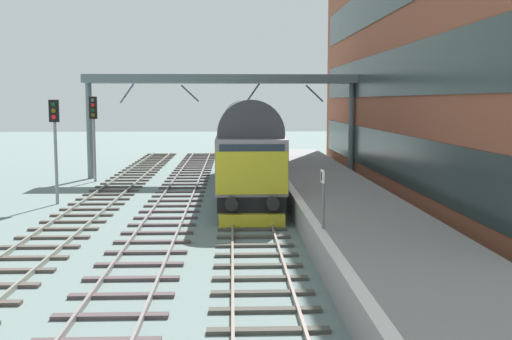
{
  "coord_description": "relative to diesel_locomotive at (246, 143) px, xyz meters",
  "views": [
    {
      "loc": [
        -0.72,
        -25.33,
        4.64
      ],
      "look_at": [
        0.2,
        -1.21,
        1.98
      ],
      "focal_mm": 44.25,
      "sensor_mm": 36.0,
      "label": 1
    }
  ],
  "objects": [
    {
      "name": "track_adjacent_far_west",
      "position": [
        -6.8,
        -6.92,
        -2.43
      ],
      "size": [
        2.5,
        60.0,
        0.15
      ],
      "color": "slate",
      "rests_on": "ground"
    },
    {
      "name": "track_adjacent_west",
      "position": [
        -3.35,
        -6.92,
        -2.43
      ],
      "size": [
        2.5,
        60.0,
        0.15
      ],
      "color": "slate",
      "rests_on": "ground"
    },
    {
      "name": "signal_post_mid",
      "position": [
        -8.62,
        4.11,
        0.69
      ],
      "size": [
        0.44,
        0.22,
        4.88
      ],
      "color": "gray",
      "rests_on": "ground"
    },
    {
      "name": "diesel_locomotive",
      "position": [
        0.0,
        0.0,
        0.0
      ],
      "size": [
        2.74,
        19.33,
        4.68
      ],
      "color": "black",
      "rests_on": "ground"
    },
    {
      "name": "station_platform",
      "position": [
        3.6,
        -6.92,
        -1.99
      ],
      "size": [
        4.0,
        44.0,
        1.01
      ],
      "color": "gray",
      "rests_on": "ground"
    },
    {
      "name": "overhead_footbridge",
      "position": [
        -1.35,
        5.63,
        3.18
      ],
      "size": [
        16.1,
        2.0,
        6.17
      ],
      "color": "slate",
      "rests_on": "ground"
    },
    {
      "name": "track_main",
      "position": [
        -0.0,
        -6.92,
        -2.43
      ],
      "size": [
        2.5,
        60.0,
        0.15
      ],
      "color": "gray",
      "rests_on": "ground"
    },
    {
      "name": "platform_number_sign",
      "position": [
        1.85,
        -14.67,
        -0.34
      ],
      "size": [
        0.1,
        0.44,
        1.69
      ],
      "color": "slate",
      "rests_on": "station_platform"
    },
    {
      "name": "ground_plane",
      "position": [
        -0.0,
        -6.92,
        -2.49
      ],
      "size": [
        140.0,
        140.0,
        0.0
      ],
      "primitive_type": "plane",
      "color": "slate",
      "rests_on": "ground"
    },
    {
      "name": "signal_post_near",
      "position": [
        -8.62,
        -3.83,
        0.51
      ],
      "size": [
        0.44,
        0.22,
        4.69
      ],
      "color": "gray",
      "rests_on": "ground"
    }
  ]
}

